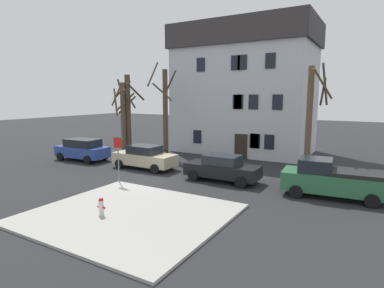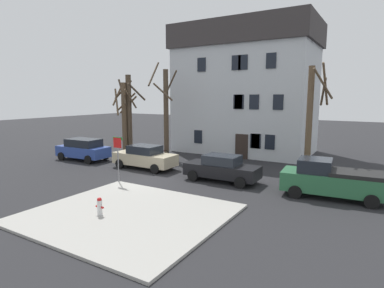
{
  "view_description": "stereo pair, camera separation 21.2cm",
  "coord_description": "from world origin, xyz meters",
  "px_view_note": "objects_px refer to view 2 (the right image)",
  "views": [
    {
      "loc": [
        12.32,
        -15.3,
        5.26
      ],
      "look_at": [
        1.45,
        3.2,
        2.03
      ],
      "focal_mm": 29.7,
      "sensor_mm": 36.0,
      "label": 1
    },
    {
      "loc": [
        12.5,
        -15.19,
        5.26
      ],
      "look_at": [
        1.45,
        3.2,
        2.03
      ],
      "focal_mm": 29.7,
      "sensor_mm": 36.0,
      "label": 2
    }
  ],
  "objects_px": {
    "tree_bare_mid": "(129,112)",
    "pickup_truck_green": "(332,180)",
    "tree_bare_near": "(124,115)",
    "tree_bare_end": "(311,118)",
    "building_main": "(245,89)",
    "car_beige_sedan": "(145,157)",
    "car_blue_wagon": "(83,149)",
    "car_black_sedan": "(222,168)",
    "tree_bare_far": "(166,110)",
    "bicycle_leaning": "(160,153)",
    "street_sign_pole": "(118,151)",
    "fire_hydrant": "(100,206)"
  },
  "relations": [
    {
      "from": "car_blue_wagon",
      "to": "car_black_sedan",
      "type": "xyz_separation_m",
      "value": [
        12.74,
        -0.09,
        -0.1
      ]
    },
    {
      "from": "car_blue_wagon",
      "to": "bicycle_leaning",
      "type": "height_order",
      "value": "car_blue_wagon"
    },
    {
      "from": "tree_bare_far",
      "to": "street_sign_pole",
      "type": "relative_size",
      "value": 2.88
    },
    {
      "from": "tree_bare_far",
      "to": "car_blue_wagon",
      "type": "relative_size",
      "value": 1.81
    },
    {
      "from": "car_black_sedan",
      "to": "bicycle_leaning",
      "type": "xyz_separation_m",
      "value": [
        -7.93,
        4.25,
        -0.46
      ]
    },
    {
      "from": "building_main",
      "to": "car_black_sedan",
      "type": "xyz_separation_m",
      "value": [
        2.99,
        -11.1,
        -5.15
      ]
    },
    {
      "from": "tree_bare_near",
      "to": "tree_bare_end",
      "type": "relative_size",
      "value": 0.89
    },
    {
      "from": "tree_bare_near",
      "to": "bicycle_leaning",
      "type": "distance_m",
      "value": 5.13
    },
    {
      "from": "tree_bare_far",
      "to": "car_beige_sedan",
      "type": "distance_m",
      "value": 5.83
    },
    {
      "from": "tree_bare_mid",
      "to": "pickup_truck_green",
      "type": "xyz_separation_m",
      "value": [
        18.04,
        -4.59,
        -2.87
      ]
    },
    {
      "from": "tree_bare_mid",
      "to": "tree_bare_near",
      "type": "bearing_deg",
      "value": -123.83
    },
    {
      "from": "tree_bare_near",
      "to": "street_sign_pole",
      "type": "height_order",
      "value": "tree_bare_near"
    },
    {
      "from": "building_main",
      "to": "tree_bare_near",
      "type": "xyz_separation_m",
      "value": [
        -8.97,
        -6.85,
        -2.44
      ]
    },
    {
      "from": "tree_bare_far",
      "to": "car_black_sedan",
      "type": "height_order",
      "value": "tree_bare_far"
    },
    {
      "from": "bicycle_leaning",
      "to": "building_main",
      "type": "bearing_deg",
      "value": 54.17
    },
    {
      "from": "tree_bare_end",
      "to": "car_blue_wagon",
      "type": "bearing_deg",
      "value": -167.39
    },
    {
      "from": "tree_bare_mid",
      "to": "bicycle_leaning",
      "type": "distance_m",
      "value": 5.14
    },
    {
      "from": "tree_bare_far",
      "to": "car_black_sedan",
      "type": "xyz_separation_m",
      "value": [
        7.81,
        -4.96,
        -3.23
      ]
    },
    {
      "from": "car_beige_sedan",
      "to": "car_black_sedan",
      "type": "height_order",
      "value": "car_beige_sedan"
    },
    {
      "from": "tree_bare_near",
      "to": "car_blue_wagon",
      "type": "relative_size",
      "value": 1.42
    },
    {
      "from": "car_black_sedan",
      "to": "street_sign_pole",
      "type": "relative_size",
      "value": 1.63
    },
    {
      "from": "building_main",
      "to": "bicycle_leaning",
      "type": "height_order",
      "value": "building_main"
    },
    {
      "from": "tree_bare_far",
      "to": "tree_bare_end",
      "type": "relative_size",
      "value": 1.14
    },
    {
      "from": "tree_bare_mid",
      "to": "car_beige_sedan",
      "type": "height_order",
      "value": "tree_bare_mid"
    },
    {
      "from": "building_main",
      "to": "street_sign_pole",
      "type": "bearing_deg",
      "value": -98.0
    },
    {
      "from": "tree_bare_end",
      "to": "bicycle_leaning",
      "type": "height_order",
      "value": "tree_bare_end"
    },
    {
      "from": "building_main",
      "to": "pickup_truck_green",
      "type": "relative_size",
      "value": 2.41
    },
    {
      "from": "building_main",
      "to": "car_blue_wagon",
      "type": "relative_size",
      "value": 2.78
    },
    {
      "from": "pickup_truck_green",
      "to": "street_sign_pole",
      "type": "relative_size",
      "value": 1.84
    },
    {
      "from": "tree_bare_far",
      "to": "car_beige_sedan",
      "type": "xyz_separation_m",
      "value": [
        1.43,
        -4.66,
        -3.2
      ]
    },
    {
      "from": "tree_bare_end",
      "to": "street_sign_pole",
      "type": "xyz_separation_m",
      "value": [
        -9.46,
        -7.69,
        -1.85
      ]
    },
    {
      "from": "tree_bare_far",
      "to": "fire_hydrant",
      "type": "distance_m",
      "value": 14.82
    },
    {
      "from": "car_beige_sedan",
      "to": "car_black_sedan",
      "type": "relative_size",
      "value": 1.02
    },
    {
      "from": "car_black_sedan",
      "to": "fire_hydrant",
      "type": "height_order",
      "value": "car_black_sedan"
    },
    {
      "from": "tree_bare_end",
      "to": "bicycle_leaning",
      "type": "relative_size",
      "value": 4.17
    },
    {
      "from": "car_black_sedan",
      "to": "tree_bare_far",
      "type": "bearing_deg",
      "value": 147.59
    },
    {
      "from": "tree_bare_near",
      "to": "car_beige_sedan",
      "type": "bearing_deg",
      "value": -35.29
    },
    {
      "from": "pickup_truck_green",
      "to": "street_sign_pole",
      "type": "distance_m",
      "value": 12.07
    },
    {
      "from": "pickup_truck_green",
      "to": "bicycle_leaning",
      "type": "height_order",
      "value": "pickup_truck_green"
    },
    {
      "from": "building_main",
      "to": "tree_bare_far",
      "type": "distance_m",
      "value": 8.04
    },
    {
      "from": "building_main",
      "to": "car_beige_sedan",
      "type": "distance_m",
      "value": 12.42
    },
    {
      "from": "tree_bare_far",
      "to": "tree_bare_end",
      "type": "height_order",
      "value": "tree_bare_far"
    },
    {
      "from": "car_beige_sedan",
      "to": "fire_hydrant",
      "type": "height_order",
      "value": "car_beige_sedan"
    },
    {
      "from": "street_sign_pole",
      "to": "pickup_truck_green",
      "type": "bearing_deg",
      "value": 18.43
    },
    {
      "from": "street_sign_pole",
      "to": "tree_bare_near",
      "type": "bearing_deg",
      "value": 130.66
    },
    {
      "from": "tree_bare_far",
      "to": "fire_hydrant",
      "type": "bearing_deg",
      "value": -65.97
    },
    {
      "from": "building_main",
      "to": "tree_bare_far",
      "type": "relative_size",
      "value": 1.54
    },
    {
      "from": "car_beige_sedan",
      "to": "car_black_sedan",
      "type": "distance_m",
      "value": 6.39
    },
    {
      "from": "building_main",
      "to": "tree_bare_far",
      "type": "height_order",
      "value": "building_main"
    },
    {
      "from": "tree_bare_mid",
      "to": "car_beige_sedan",
      "type": "xyz_separation_m",
      "value": [
        5.33,
        -4.33,
        -2.97
      ]
    }
  ]
}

